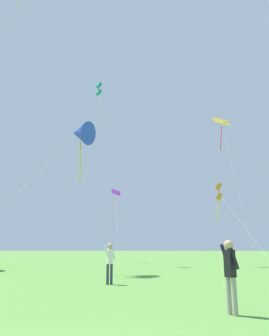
# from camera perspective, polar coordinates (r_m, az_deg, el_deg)

# --- Properties ---
(kite_blue_delta) EXTENTS (4.11, 12.72, 10.71)m
(kite_blue_delta) POSITION_cam_1_polar(r_m,az_deg,el_deg) (25.05, -9.01, 5.78)
(kite_blue_delta) COLOR blue
(kite_blue_delta) RESTS_ON ground_plane
(kite_orange_box) EXTENTS (2.04, 10.66, 7.69)m
(kite_orange_box) POSITION_cam_1_polar(r_m,az_deg,el_deg) (33.32, 14.00, -4.05)
(kite_orange_box) COLOR orange
(kite_orange_box) RESTS_ON ground_plane
(kite_purple_streamer) EXTENTS (2.28, 11.73, 8.49)m
(kite_purple_streamer) POSITION_cam_1_polar(r_m,az_deg,el_deg) (39.81, -3.15, -4.81)
(kite_purple_streamer) COLOR purple
(kite_purple_streamer) RESTS_ON ground_plane
(kite_yellow_diamond) EXTENTS (1.91, 9.79, 15.99)m
(kite_yellow_diamond) POSITION_cam_1_polar(r_m,az_deg,el_deg) (38.88, 14.46, 6.47)
(kite_yellow_diamond) COLOR yellow
(kite_yellow_diamond) RESTS_ON ground_plane
(kite_teal_box) EXTENTS (2.89, 7.36, 19.61)m
(kite_teal_box) POSITION_cam_1_polar(r_m,az_deg,el_deg) (38.85, -5.99, 12.86)
(kite_teal_box) COLOR teal
(kite_teal_box) RESTS_ON ground_plane
(person_foreground_watcher) EXTENTS (0.54, 0.40, 1.82)m
(person_foreground_watcher) POSITION_cam_1_polar(r_m,az_deg,el_deg) (16.12, -4.18, -15.06)
(person_foreground_watcher) COLOR #2D3351
(person_foreground_watcher) RESTS_ON ground_plane
(person_near_tree) EXTENTS (0.41, 0.52, 1.81)m
(person_near_tree) POSITION_cam_1_polar(r_m,az_deg,el_deg) (9.24, 15.76, -16.02)
(person_near_tree) COLOR gray
(person_near_tree) RESTS_ON ground_plane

